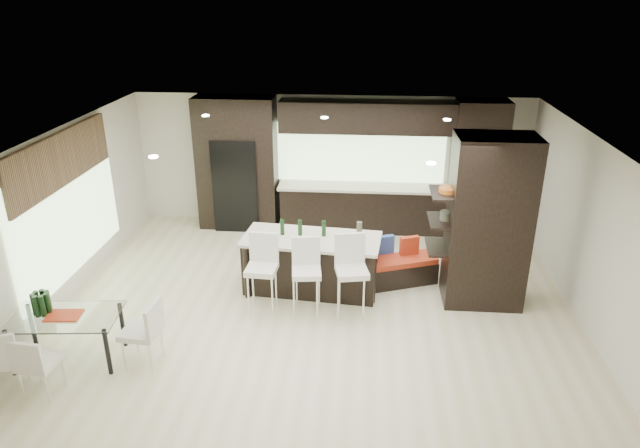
# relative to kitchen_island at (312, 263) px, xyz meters

# --- Properties ---
(ground) EXTENTS (8.00, 8.00, 0.00)m
(ground) POSITION_rel_kitchen_island_xyz_m (0.14, -0.55, -0.46)
(ground) COLOR beige
(ground) RESTS_ON ground
(back_wall) EXTENTS (8.00, 0.02, 2.70)m
(back_wall) POSITION_rel_kitchen_island_xyz_m (0.14, 2.95, 0.89)
(back_wall) COLOR beige
(back_wall) RESTS_ON ground
(left_wall) EXTENTS (0.02, 7.00, 2.70)m
(left_wall) POSITION_rel_kitchen_island_xyz_m (-3.86, -0.55, 0.89)
(left_wall) COLOR beige
(left_wall) RESTS_ON ground
(right_wall) EXTENTS (0.02, 7.00, 2.70)m
(right_wall) POSITION_rel_kitchen_island_xyz_m (4.14, -0.55, 0.89)
(right_wall) COLOR beige
(right_wall) RESTS_ON ground
(ceiling) EXTENTS (8.00, 7.00, 0.02)m
(ceiling) POSITION_rel_kitchen_island_xyz_m (0.14, -0.55, 2.24)
(ceiling) COLOR white
(ceiling) RESTS_ON ground
(window_left) EXTENTS (0.04, 3.20, 1.90)m
(window_left) POSITION_rel_kitchen_island_xyz_m (-3.82, -0.35, 0.89)
(window_left) COLOR #B2D199
(window_left) RESTS_ON left_wall
(window_back) EXTENTS (3.40, 0.04, 1.20)m
(window_back) POSITION_rel_kitchen_island_xyz_m (0.74, 2.91, 1.09)
(window_back) COLOR #B2D199
(window_back) RESTS_ON back_wall
(stone_accent) EXTENTS (0.08, 3.00, 0.80)m
(stone_accent) POSITION_rel_kitchen_island_xyz_m (-3.79, -0.35, 1.79)
(stone_accent) COLOR brown
(stone_accent) RESTS_ON left_wall
(ceiling_spots) EXTENTS (4.00, 3.00, 0.02)m
(ceiling_spots) POSITION_rel_kitchen_island_xyz_m (0.14, -0.30, 2.22)
(ceiling_spots) COLOR white
(ceiling_spots) RESTS_ON ceiling
(back_cabinetry) EXTENTS (6.80, 0.68, 2.70)m
(back_cabinetry) POSITION_rel_kitchen_island_xyz_m (0.64, 2.62, 0.89)
(back_cabinetry) COLOR black
(back_cabinetry) RESTS_ON ground
(refrigerator) EXTENTS (0.90, 0.68, 1.90)m
(refrigerator) POSITION_rel_kitchen_island_xyz_m (-1.76, 2.57, 0.49)
(refrigerator) COLOR black
(refrigerator) RESTS_ON ground
(partition_column) EXTENTS (1.20, 0.80, 2.70)m
(partition_column) POSITION_rel_kitchen_island_xyz_m (2.74, -0.15, 0.89)
(partition_column) COLOR black
(partition_column) RESTS_ON ground
(kitchen_island) EXTENTS (2.30, 1.16, 0.92)m
(kitchen_island) POSITION_rel_kitchen_island_xyz_m (0.00, 0.00, 0.00)
(kitchen_island) COLOR black
(kitchen_island) RESTS_ON ground
(stool_left) EXTENTS (0.47, 0.47, 1.02)m
(stool_left) POSITION_rel_kitchen_island_xyz_m (-0.68, -0.80, 0.05)
(stool_left) COLOR silver
(stool_left) RESTS_ON ground
(stool_mid) EXTENTS (0.49, 0.49, 0.98)m
(stool_mid) POSITION_rel_kitchen_island_xyz_m (0.00, -0.79, 0.03)
(stool_mid) COLOR silver
(stool_mid) RESTS_ON ground
(stool_right) EXTENTS (0.55, 0.55, 1.05)m
(stool_right) POSITION_rel_kitchen_island_xyz_m (0.68, -0.81, 0.06)
(stool_right) COLOR silver
(stool_right) RESTS_ON ground
(bench) EXTENTS (1.30, 0.87, 0.47)m
(bench) POSITION_rel_kitchen_island_xyz_m (1.48, 0.31, -0.23)
(bench) COLOR black
(bench) RESTS_ON ground
(floor_vase) EXTENTS (0.51, 0.51, 1.10)m
(floor_vase) POSITION_rel_kitchen_island_xyz_m (0.77, 0.31, 0.09)
(floor_vase) COLOR #404532
(floor_vase) RESTS_ON ground
(dining_table) EXTENTS (1.48, 0.92, 0.68)m
(dining_table) POSITION_rel_kitchen_island_xyz_m (-3.06, -2.23, -0.12)
(dining_table) COLOR white
(dining_table) RESTS_ON ground
(chair_near) EXTENTS (0.46, 0.46, 0.80)m
(chair_near) POSITION_rel_kitchen_island_xyz_m (-3.06, -2.92, -0.06)
(chair_near) COLOR silver
(chair_near) RESTS_ON ground
(chair_far) EXTENTS (0.62, 0.62, 0.88)m
(chair_far) POSITION_rel_kitchen_island_xyz_m (-3.50, -2.94, -0.02)
(chair_far) COLOR silver
(chair_far) RESTS_ON ground
(chair_end) EXTENTS (0.50, 0.50, 0.86)m
(chair_end) POSITION_rel_kitchen_island_xyz_m (-2.04, -2.23, -0.03)
(chair_end) COLOR silver
(chair_end) RESTS_ON ground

